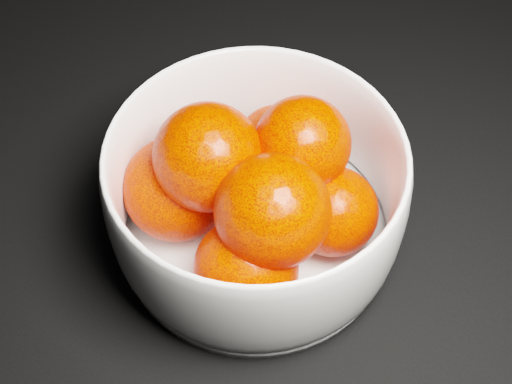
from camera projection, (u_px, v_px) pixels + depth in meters
The scene contains 3 objects.
ground at pixel (424, 284), 0.52m from camera, with size 3.00×3.00×0.00m, color black.
bowl at pixel (256, 196), 0.50m from camera, with size 0.21×0.21×0.10m.
orange_pile at pixel (250, 191), 0.49m from camera, with size 0.18×0.17×0.12m.
Camera 1 is at (0.04, -0.28, 0.46)m, focal length 50.00 mm.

